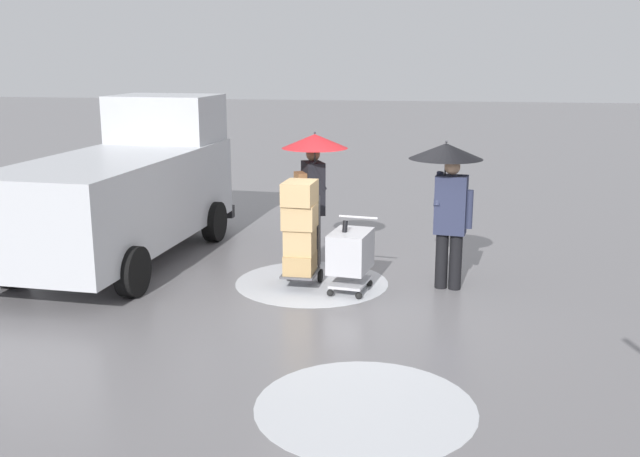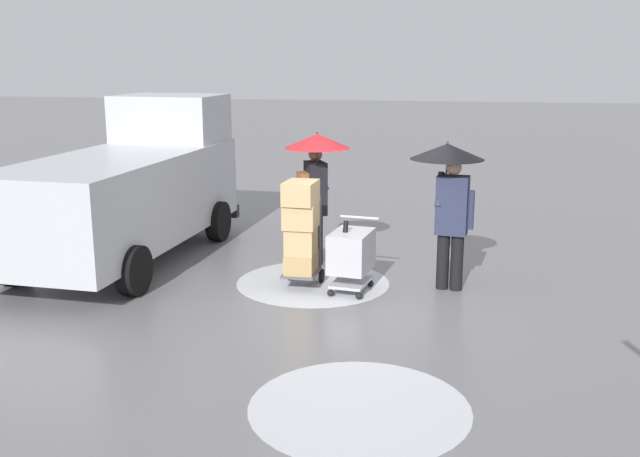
# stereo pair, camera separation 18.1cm
# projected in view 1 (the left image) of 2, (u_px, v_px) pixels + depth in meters

# --- Properties ---
(ground_plane) EXTENTS (90.00, 90.00, 0.00)m
(ground_plane) POSITION_uv_depth(u_px,v_px,m) (360.00, 296.00, 10.31)
(ground_plane) COLOR slate
(slush_patch_under_van) EXTENTS (2.16, 2.16, 0.01)m
(slush_patch_under_van) POSITION_uv_depth(u_px,v_px,m) (365.00, 407.00, 7.04)
(slush_patch_under_van) COLOR silver
(slush_patch_under_van) RESTS_ON ground
(slush_patch_mid_street) EXTENTS (2.28, 2.28, 0.01)m
(slush_patch_mid_street) POSITION_uv_depth(u_px,v_px,m) (312.00, 282.00, 10.89)
(slush_patch_mid_street) COLOR silver
(slush_patch_mid_street) RESTS_ON ground
(cargo_van_parked_right) EXTENTS (2.41, 5.44, 2.60)m
(cargo_van_parked_right) POSITION_uv_depth(u_px,v_px,m) (127.00, 188.00, 12.01)
(cargo_van_parked_right) COLOR #B7BABF
(cargo_van_parked_right) RESTS_ON ground
(shopping_cart_vendor) EXTENTS (0.66, 0.89, 1.04)m
(shopping_cart_vendor) POSITION_uv_depth(u_px,v_px,m) (350.00, 253.00, 10.37)
(shopping_cart_vendor) COLOR #B2B2B7
(shopping_cart_vendor) RESTS_ON ground
(hand_dolly_boxes) EXTENTS (0.53, 0.71, 1.57)m
(hand_dolly_boxes) POSITION_uv_depth(u_px,v_px,m) (300.00, 228.00, 10.48)
(hand_dolly_boxes) COLOR #515156
(hand_dolly_boxes) RESTS_ON ground
(pedestrian_pink_side) EXTENTS (1.04, 1.04, 2.15)m
(pedestrian_pink_side) POSITION_uv_depth(u_px,v_px,m) (313.00, 168.00, 11.52)
(pedestrian_pink_side) COLOR black
(pedestrian_pink_side) RESTS_ON ground
(pedestrian_black_side) EXTENTS (1.04, 1.04, 2.15)m
(pedestrian_black_side) POSITION_uv_depth(u_px,v_px,m) (448.00, 181.00, 10.29)
(pedestrian_black_side) COLOR black
(pedestrian_black_side) RESTS_ON ground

